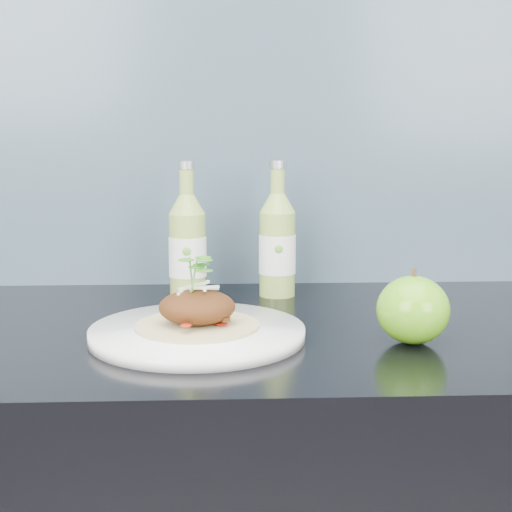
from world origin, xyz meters
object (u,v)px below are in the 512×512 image
object	(u,v)px
dinner_plate	(197,333)
cider_bottle_right	(277,245)
green_apple	(413,310)
cider_bottle_left	(188,247)

from	to	relation	value
dinner_plate	cider_bottle_right	distance (m)	0.30
green_apple	cider_bottle_left	distance (m)	0.41
green_apple	cider_bottle_left	xyz separation A→B (m)	(-0.30, 0.27, 0.04)
dinner_plate	cider_bottle_left	size ratio (longest dim) A/B	1.63
cider_bottle_right	green_apple	bearing A→B (deg)	-65.00
cider_bottle_left	cider_bottle_right	bearing A→B (deg)	29.85
dinner_plate	green_apple	bearing A→B (deg)	-6.70
dinner_plate	cider_bottle_left	bearing A→B (deg)	95.66
dinner_plate	cider_bottle_right	world-z (taller)	cider_bottle_right
dinner_plate	cider_bottle_right	size ratio (longest dim) A/B	1.63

